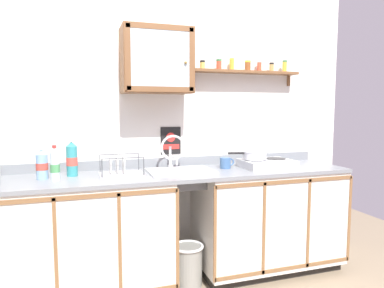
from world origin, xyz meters
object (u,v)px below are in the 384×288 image
(bottle_water_blue_1, at_px, (42,165))
(mug, at_px, (226,163))
(saucepan, at_px, (254,155))
(bottle_water_clear_0, at_px, (55,165))
(warning_sign, at_px, (171,141))
(sink, at_px, (179,173))
(dish_rack, at_px, (120,170))
(wall_cabinet, at_px, (157,61))
(hot_plate_stove, at_px, (267,163))
(bottle_detergent_teal_2, at_px, (72,159))
(trash_bin, at_px, (188,264))

(bottle_water_blue_1, height_order, mug, bottle_water_blue_1)
(saucepan, height_order, bottle_water_clear_0, bottle_water_clear_0)
(warning_sign, bearing_deg, sink, -89.73)
(dish_rack, relative_size, wall_cabinet, 0.59)
(hot_plate_stove, bearing_deg, bottle_water_blue_1, 178.47)
(bottle_detergent_teal_2, distance_m, wall_cabinet, 1.04)
(dish_rack, bearing_deg, bottle_water_clear_0, -170.77)
(mug, bearing_deg, sink, -178.85)
(hot_plate_stove, relative_size, bottle_detergent_teal_2, 1.54)
(bottle_water_blue_1, distance_m, dish_rack, 0.57)
(wall_cabinet, bearing_deg, dish_rack, -157.18)
(bottle_water_blue_1, xyz_separation_m, bottle_detergent_teal_2, (0.21, 0.06, 0.02))
(saucepan, xyz_separation_m, bottle_water_blue_1, (-1.73, 0.02, -0.01))
(dish_rack, height_order, warning_sign, warning_sign)
(sink, distance_m, bottle_detergent_teal_2, 0.85)
(mug, bearing_deg, bottle_water_blue_1, -179.46)
(bottle_water_blue_1, bearing_deg, bottle_detergent_teal_2, 15.68)
(sink, height_order, bottle_water_blue_1, sink)
(saucepan, distance_m, warning_sign, 0.75)
(trash_bin, bearing_deg, saucepan, 9.26)
(saucepan, distance_m, dish_rack, 1.17)
(sink, height_order, hot_plate_stove, sink)
(saucepan, relative_size, bottle_detergent_teal_2, 1.21)
(saucepan, distance_m, wall_cabinet, 1.16)
(bottle_detergent_teal_2, bearing_deg, bottle_water_blue_1, -164.32)
(bottle_water_blue_1, bearing_deg, hot_plate_stove, -1.53)
(sink, height_order, wall_cabinet, wall_cabinet)
(sink, height_order, mug, sink)
(mug, height_order, wall_cabinet, wall_cabinet)
(wall_cabinet, xyz_separation_m, trash_bin, (0.19, -0.25, -1.66))
(bottle_water_blue_1, relative_size, dish_rack, 0.72)
(mug, bearing_deg, saucepan, -8.27)
(hot_plate_stove, distance_m, bottle_water_blue_1, 1.84)
(bottle_detergent_teal_2, distance_m, warning_sign, 0.87)
(hot_plate_stove, relative_size, mug, 3.36)
(mug, bearing_deg, hot_plate_stove, -9.73)
(trash_bin, bearing_deg, mug, 20.19)
(bottle_water_blue_1, relative_size, mug, 1.83)
(bottle_water_clear_0, bearing_deg, bottle_detergent_teal_2, 53.67)
(bottle_water_blue_1, height_order, dish_rack, bottle_water_blue_1)
(hot_plate_stove, distance_m, bottle_water_clear_0, 1.74)
(dish_rack, bearing_deg, trash_bin, -11.99)
(saucepan, xyz_separation_m, trash_bin, (-0.65, -0.11, -0.87))
(bottle_water_blue_1, xyz_separation_m, trash_bin, (1.08, -0.13, -0.86))
(dish_rack, relative_size, warning_sign, 1.38)
(bottle_water_blue_1, height_order, trash_bin, bottle_water_blue_1)
(wall_cabinet, bearing_deg, trash_bin, -52.56)
(dish_rack, height_order, mug, dish_rack)
(bottle_water_blue_1, relative_size, warning_sign, 0.99)
(dish_rack, xyz_separation_m, wall_cabinet, (0.33, 0.14, 0.87))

